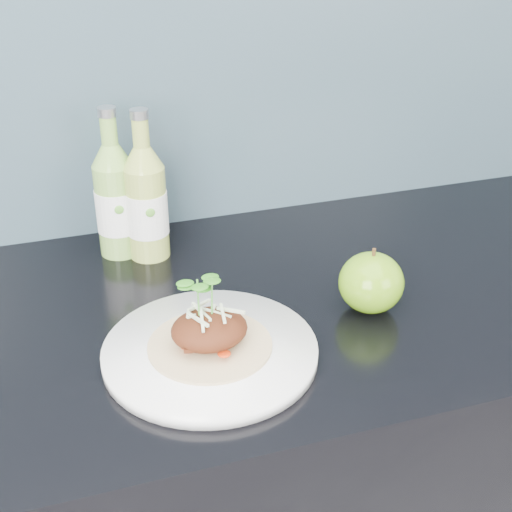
# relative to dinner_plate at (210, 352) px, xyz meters

# --- Properties ---
(subway_backsplash) EXTENTS (4.00, 0.02, 0.70)m
(subway_backsplash) POSITION_rel_dinner_plate_xyz_m (0.02, 0.41, 0.34)
(subway_backsplash) COLOR #658CA0
(subway_backsplash) RESTS_ON kitchen_counter
(dinner_plate) EXTENTS (0.30, 0.30, 0.02)m
(dinner_plate) POSITION_rel_dinner_plate_xyz_m (0.00, 0.00, 0.00)
(dinner_plate) COLOR white
(dinner_plate) RESTS_ON kitchen_counter
(pork_taco) EXTENTS (0.16, 0.16, 0.10)m
(pork_taco) POSITION_rel_dinner_plate_xyz_m (0.00, 0.00, 0.04)
(pork_taco) COLOR tan
(pork_taco) RESTS_ON dinner_plate
(green_apple) EXTENTS (0.10, 0.10, 0.09)m
(green_apple) POSITION_rel_dinner_plate_xyz_m (0.24, 0.04, 0.03)
(green_apple) COLOR #599210
(green_apple) RESTS_ON kitchen_counter
(cider_bottle_left) EXTENTS (0.07, 0.07, 0.24)m
(cider_bottle_left) POSITION_rel_dinner_plate_xyz_m (-0.06, 0.32, 0.08)
(cider_bottle_left) COLOR #7DAF49
(cider_bottle_left) RESTS_ON kitchen_counter
(cider_bottle_right) EXTENTS (0.07, 0.07, 0.24)m
(cider_bottle_right) POSITION_rel_dinner_plate_xyz_m (-0.02, 0.29, 0.08)
(cider_bottle_right) COLOR #9CAE48
(cider_bottle_right) RESTS_ON kitchen_counter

